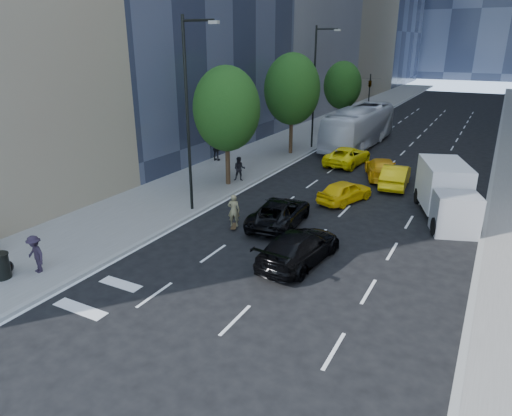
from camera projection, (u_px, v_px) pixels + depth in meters
The scene contains 21 objects.
ground at pixel (263, 266), 19.24m from camera, with size 160.00×160.00×0.00m, color black.
sidewalk_left at pixel (317, 131), 48.06m from camera, with size 6.00×120.00×0.15m, color slate.
lamp_near at pixel (190, 106), 23.35m from camera, with size 2.13×0.22×10.00m.
lamp_far at pixel (316, 81), 38.27m from camera, with size 2.13×0.22×10.00m.
tree_near at pixel (227, 109), 28.18m from camera, with size 4.20×4.20×7.46m.
tree_mid at pixel (292, 89), 36.34m from camera, with size 4.50×4.50×7.99m.
tree_far at pixel (342, 85), 47.36m from camera, with size 3.90×3.90×6.92m.
traffic_signal at pixel (370, 84), 53.77m from camera, with size 2.48×0.53×5.20m.
skateboarder at pixel (234, 213), 22.86m from camera, with size 0.61×0.40×1.67m, color olive.
black_sedan_lincoln at pixel (280, 212), 23.31m from camera, with size 2.26×4.90×1.36m, color black.
black_sedan_mercedes at pixel (299, 247), 19.29m from camera, with size 2.01×4.94×1.43m, color black.
taxi_a at pixel (345, 191), 26.68m from camera, with size 1.55×3.84×1.31m, color yellow.
taxi_b at pixel (395, 176), 29.51m from camera, with size 1.55×4.43×1.46m, color yellow.
taxi_c at pixel (348, 156), 34.81m from camera, with size 2.29×4.97×1.38m, color #FFEB0D.
taxi_d at pixel (382, 168), 31.32m from camera, with size 1.97×4.84×1.41m, color #FFB40D.
city_bus at pixel (359, 127), 40.83m from camera, with size 2.91×12.43×3.46m, color silver.
box_truck at pixel (446, 192), 24.05m from camera, with size 3.94×6.25×2.82m.
pedestrian_a at pixel (239, 169), 30.24m from camera, with size 0.78×0.61×1.62m, color black.
pedestrian_b at pixel (217, 148), 35.30m from camera, with size 1.14×0.48×1.95m, color black.
pedestrian_c at pixel (35, 254), 18.16m from camera, with size 1.01×0.58×1.57m, color #251C2A.
trash_can at pixel (1, 267), 17.77m from camera, with size 0.66×0.66×0.99m, color black.
Camera 1 is at (7.85, -15.35, 8.90)m, focal length 32.00 mm.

